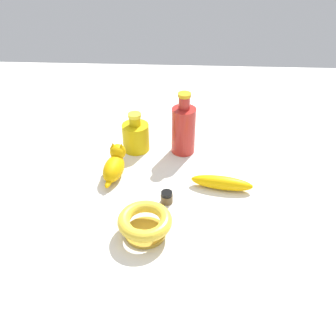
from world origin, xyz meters
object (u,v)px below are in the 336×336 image
object	(u,v)px
bottle_tall	(184,129)
cat_figurine	(115,165)
banana	(222,183)
nail_polish_jar	(167,197)
bottle_short	(136,136)
bowl	(145,223)

from	to	relation	value
bottle_tall	cat_figurine	distance (m)	0.26
banana	bottle_tall	bearing A→B (deg)	130.39
cat_figurine	nail_polish_jar	bearing A→B (deg)	54.90
nail_polish_jar	bottle_short	xyz separation A→B (m)	(-0.27, -0.12, 0.03)
bottle_short	bottle_tall	bearing A→B (deg)	88.84
bottle_short	banana	bearing A→B (deg)	54.28
bowl	cat_figurine	distance (m)	0.27
banana	bowl	bearing A→B (deg)	-127.35
nail_polish_jar	bottle_short	world-z (taller)	bottle_short
nail_polish_jar	bottle_tall	distance (m)	0.28
bottle_short	cat_figurine	distance (m)	0.16
nail_polish_jar	bowl	world-z (taller)	bowl
banana	bottle_short	xyz separation A→B (m)	(-0.20, -0.28, 0.03)
nail_polish_jar	banana	xyz separation A→B (m)	(-0.07, 0.16, 0.00)
banana	bottle_tall	size ratio (longest dim) A/B	0.86
bowl	bottle_tall	size ratio (longest dim) A/B	0.65
bowl	bottle_tall	distance (m)	0.41
bottle_short	bottle_tall	xyz separation A→B (m)	(0.00, 0.16, 0.03)
banana	cat_figurine	world-z (taller)	cat_figurine
bottle_tall	cat_figurine	bearing A→B (deg)	-54.58
bowl	bottle_tall	xyz separation A→B (m)	(-0.39, 0.09, 0.05)
banana	cat_figurine	bearing A→B (deg)	-179.25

